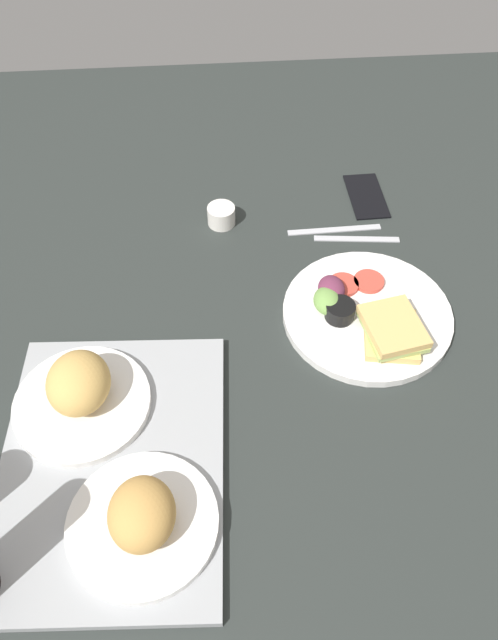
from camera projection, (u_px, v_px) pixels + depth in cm
name	position (u px, v px, depth cm)	size (l,w,h in cm)	color
ground_plane	(267.00, 348.00, 109.07)	(190.00, 150.00, 3.00)	#282D2B
serving_tray	(112.00, 464.00, 92.54)	(45.00, 33.00, 1.60)	#9EA0A3
bread_plate_near	(142.00, 519.00, 83.48)	(21.01, 21.01, 8.53)	white
bread_plate_far	(80.00, 392.00, 95.76)	(21.44, 21.44, 9.07)	white
plate_with_salad	(366.00, 314.00, 109.80)	(30.07, 30.07, 5.40)	white
espresso_cup	(221.00, 215.00, 125.76)	(5.60, 5.60, 4.00)	silver
fork	(357.00, 239.00, 124.02)	(17.00, 1.40, 0.50)	#B7B7BC
knife	(334.00, 229.00, 125.71)	(19.00, 1.40, 0.50)	#B7B7BC
cell_phone	(366.00, 195.00, 132.20)	(14.40, 7.20, 0.80)	black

